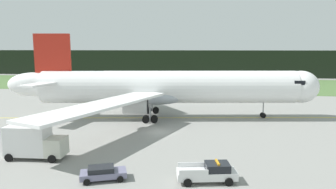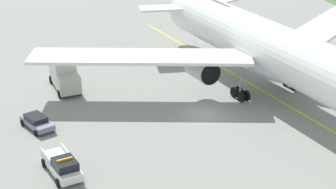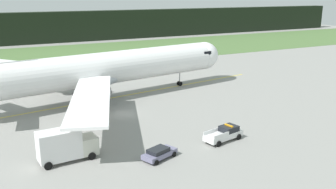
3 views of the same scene
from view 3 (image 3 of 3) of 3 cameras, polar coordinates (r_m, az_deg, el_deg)
name	(u,v)px [view 3 (image 3 of 3)]	position (r m, az deg, el deg)	size (l,w,h in m)	color
ground	(124,114)	(59.23, -6.73, -2.92)	(320.00, 320.00, 0.00)	gray
grass_verge	(51,56)	(117.35, -17.32, 5.62)	(320.00, 42.80, 0.04)	#4C6C39
distant_tree_line	(34,28)	(146.83, -19.65, 9.47)	(288.00, 5.33, 11.29)	black
taxiway_centerline_main	(106,99)	(67.73, -9.44, -0.68)	(70.18, 0.30, 0.01)	yellow
airliner	(101,70)	(66.20, -10.10, 3.74)	(54.35, 49.90, 14.69)	white
ops_pickup_truck	(225,134)	(48.84, 8.57, -5.90)	(5.74, 3.08, 1.94)	silver
catering_truck	(65,145)	(43.80, -15.34, -7.39)	(6.67, 3.07, 3.90)	beige
staff_car	(159,153)	(43.34, -1.34, -8.85)	(4.61, 3.22, 1.30)	slate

